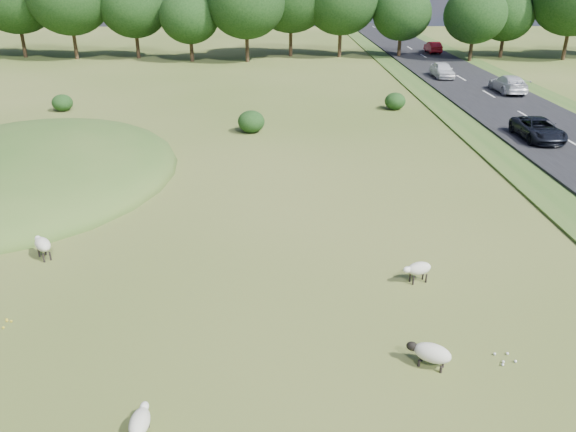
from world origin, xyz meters
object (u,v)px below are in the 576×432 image
object	(u,v)px
sheep_3	(140,421)
car_0	(538,129)
car_2	(433,47)
car_3	(442,70)
car_5	(401,32)
sheep_2	(418,269)
sheep_0	(431,353)
sheep_1	(42,244)
car_1	(508,84)

from	to	relation	value
sheep_3	car_0	distance (m)	31.32
car_2	car_3	distance (m)	19.00
sheep_3	car_5	bearing A→B (deg)	-14.06
sheep_2	car_2	distance (m)	60.58
car_3	car_5	world-z (taller)	car_3
car_2	car_3	xyz separation A→B (m)	(-3.80, -18.62, 0.05)
sheep_0	car_0	size ratio (longest dim) A/B	0.27
sheep_3	car_3	size ratio (longest dim) A/B	0.25
car_5	sheep_2	bearing A→B (deg)	78.96
sheep_1	car_1	world-z (taller)	car_1
sheep_2	car_3	distance (m)	41.62
sheep_2	sheep_3	distance (m)	10.72
sheep_1	sheep_3	xyz separation A→B (m)	(5.69, -9.01, -0.20)
sheep_2	car_1	size ratio (longest dim) A/B	0.22
car_1	car_2	bearing A→B (deg)	-90.00
sheep_2	car_0	world-z (taller)	car_0
car_3	car_5	xyz separation A→B (m)	(3.80, 38.96, -0.03)
car_2	car_5	size ratio (longest dim) A/B	0.86
sheep_0	car_2	xyz separation A→B (m)	(16.10, 63.17, 0.49)
sheep_2	car_3	bearing A→B (deg)	-123.62
sheep_0	car_5	size ratio (longest dim) A/B	0.26
sheep_0	car_5	world-z (taller)	car_5
sheep_2	sheep_1	bearing A→B (deg)	-25.83
sheep_0	car_0	bearing A→B (deg)	-91.80
sheep_0	car_1	size ratio (longest dim) A/B	0.25
sheep_3	sheep_1	bearing A→B (deg)	33.55
sheep_2	car_3	xyz separation A→B (m)	(11.60, 39.97, 0.45)
sheep_3	car_1	bearing A→B (deg)	-29.61
car_0	car_3	world-z (taller)	car_3
sheep_1	car_3	size ratio (longest dim) A/B	0.26
car_1	car_3	world-z (taller)	car_3
sheep_2	car_5	world-z (taller)	car_5
car_0	car_1	distance (m)	15.55
car_3	car_5	bearing A→B (deg)	84.43
sheep_1	car_5	bearing A→B (deg)	-59.38
car_0	car_2	bearing A→B (deg)	84.74
car_0	car_3	xyz separation A→B (m)	(0.00, 22.63, 0.09)
car_3	sheep_2	bearing A→B (deg)	-106.19
sheep_0	sheep_1	world-z (taller)	sheep_1
car_0	car_5	xyz separation A→B (m)	(3.80, 61.60, 0.05)
sheep_1	car_3	xyz separation A→B (m)	(25.44, 37.92, 0.40)
sheep_2	car_0	xyz separation A→B (m)	(11.60, 17.33, 0.37)
sheep_1	sheep_2	bearing A→B (deg)	-136.95
sheep_3	car_0	world-z (taller)	car_0
sheep_0	sheep_3	xyz separation A→B (m)	(-7.45, -2.37, -0.07)
sheep_2	car_1	bearing A→B (deg)	-132.85
sheep_3	car_5	distance (m)	89.06
car_1	car_3	xyz separation A→B (m)	(-3.80, 7.56, 0.00)
car_1	sheep_0	bearing A→B (deg)	66.48
sheep_3	sheep_2	bearing A→B (deg)	-48.23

